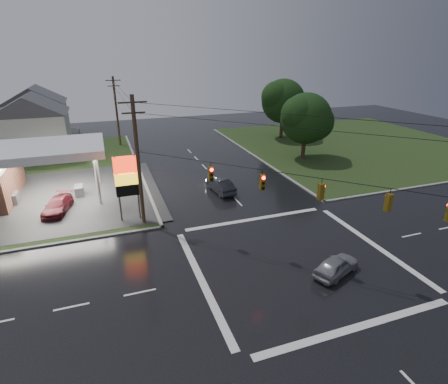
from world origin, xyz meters
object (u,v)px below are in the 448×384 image
object	(u,v)px
tree_ne_far	(284,101)
car_north	(221,185)
house_near	(33,125)
house_far	(37,112)
pylon_sign	(127,178)
utility_pole_nw	(138,161)
car_pump	(58,206)
utility_pole_n	(117,111)
car_crossing	(336,265)
tree_ne_near	(307,119)

from	to	relation	value
tree_ne_far	car_north	bearing A→B (deg)	-132.06
house_near	house_far	distance (m)	12.04
pylon_sign	car_north	size ratio (longest dim) A/B	1.32
utility_pole_nw	car_pump	world-z (taller)	utility_pole_nw
pylon_sign	car_pump	world-z (taller)	pylon_sign
utility_pole_nw	car_north	world-z (taller)	utility_pole_nw
tree_ne_far	car_pump	distance (m)	39.55
pylon_sign	car_pump	size ratio (longest dim) A/B	1.29
utility_pole_nw	utility_pole_n	size ratio (longest dim) A/B	1.05
tree_ne_far	pylon_sign	bearing A→B (deg)	-139.65
utility_pole_nw	car_north	size ratio (longest dim) A/B	2.42
car_north	car_crossing	bearing A→B (deg)	92.79
utility_pole_nw	car_crossing	world-z (taller)	utility_pole_nw
utility_pole_n	tree_ne_far	xyz separation A→B (m)	(26.65, -4.01, 0.71)
utility_pole_n	house_near	distance (m)	11.67
utility_pole_n	car_pump	xyz separation A→B (m)	(-7.27, -23.60, -4.79)
house_near	tree_ne_far	world-z (taller)	tree_ne_far
house_far	house_near	bearing A→B (deg)	-85.24
tree_ne_far	car_crossing	size ratio (longest dim) A/B	2.57
utility_pole_nw	utility_pole_n	xyz separation A→B (m)	(0.00, 28.50, -0.25)
utility_pole_n	car_north	world-z (taller)	utility_pole_n
tree_ne_near	car_north	size ratio (longest dim) A/B	1.98
tree_ne_near	tree_ne_far	distance (m)	12.39
tree_ne_far	car_crossing	distance (m)	39.86
car_crossing	car_pump	distance (m)	25.05
pylon_sign	tree_ne_far	bearing A→B (deg)	40.35
pylon_sign	car_north	bearing A→B (deg)	20.35
tree_ne_near	tree_ne_far	bearing A→B (deg)	75.93
house_far	car_crossing	world-z (taller)	house_far
utility_pole_n	tree_ne_far	bearing A→B (deg)	-8.55
car_north	car_pump	size ratio (longest dim) A/B	0.98
utility_pole_nw	tree_ne_near	distance (m)	26.74
tree_ne_near	tree_ne_far	world-z (taller)	tree_ne_far
tree_ne_near	car_crossing	distance (m)	27.75
house_near	car_crossing	size ratio (longest dim) A/B	2.89
car_crossing	house_near	bearing A→B (deg)	8.21
house_far	car_pump	world-z (taller)	house_far
car_crossing	car_pump	world-z (taller)	car_pump
tree_ne_far	car_pump	xyz separation A→B (m)	(-33.92, -19.59, -5.51)
house_far	tree_ne_near	distance (m)	44.50
pylon_sign	car_pump	bearing A→B (deg)	148.07
car_north	car_pump	world-z (taller)	car_north
house_far	car_north	distance (m)	40.13
utility_pole_nw	utility_pole_n	world-z (taller)	utility_pole_nw
utility_pole_n	tree_ne_far	size ratio (longest dim) A/B	1.07
tree_ne_far	utility_pole_n	bearing A→B (deg)	171.45
utility_pole_nw	house_far	bearing A→B (deg)	107.92
tree_ne_near	car_north	world-z (taller)	tree_ne_near
house_far	car_crossing	bearing A→B (deg)	-64.74
utility_pole_n	house_near	world-z (taller)	utility_pole_n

